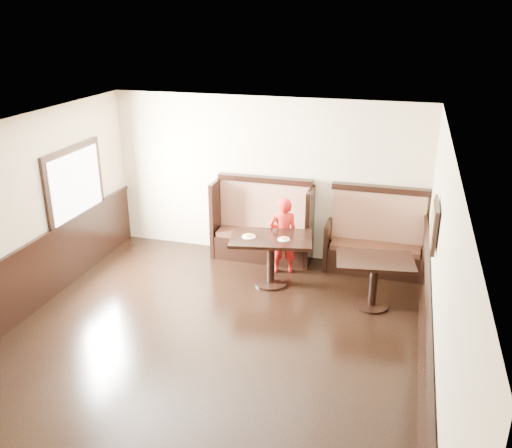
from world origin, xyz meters
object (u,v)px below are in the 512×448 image
at_px(table_main, 271,248).
at_px(child, 283,235).
at_px(booth_main, 263,229).
at_px(table_neighbor, 374,271).
at_px(booth_neighbor, 375,244).

bearing_deg(table_main, child, 68.95).
xyz_separation_m(booth_main, table_neighbor, (2.02, -1.23, 0.05)).
relative_size(booth_main, table_main, 1.26).
bearing_deg(booth_main, table_main, -67.55).
height_order(booth_neighbor, table_neighbor, booth_neighbor).
bearing_deg(booth_neighbor, table_neighbor, -86.92).
distance_m(booth_main, child, 0.69).
height_order(table_main, child, child).
relative_size(booth_neighbor, child, 1.26).
bearing_deg(child, booth_neighbor, 177.76).
height_order(table_main, table_neighbor, table_main).
distance_m(table_main, child, 0.48).
distance_m(booth_neighbor, table_neighbor, 1.24).
height_order(table_neighbor, child, child).
relative_size(table_main, table_neighbor, 1.16).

